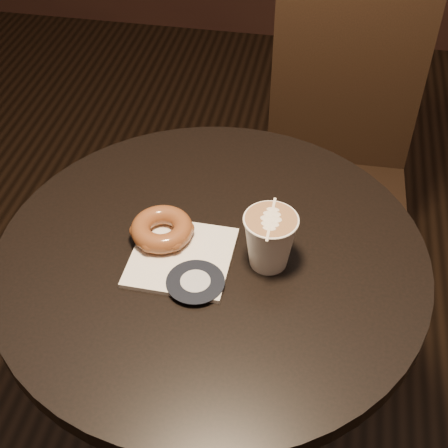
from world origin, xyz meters
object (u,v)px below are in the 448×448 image
at_px(pastry_bag, 181,257).
at_px(doughnut, 162,229).
at_px(chair, 338,151).
at_px(cafe_table, 213,327).
at_px(latte_cup, 270,241).

xyz_separation_m(pastry_bag, doughnut, (-0.04, 0.04, 0.02)).
distance_m(chair, pastry_bag, 0.73).
xyz_separation_m(cafe_table, chair, (0.20, 0.62, -0.03)).
height_order(pastry_bag, latte_cup, latte_cup).
bearing_deg(cafe_table, pastry_bag, -149.65).
height_order(pastry_bag, doughnut, doughnut).
bearing_deg(cafe_table, doughnut, 172.68).
bearing_deg(latte_cup, pastry_bag, -172.18).
height_order(cafe_table, doughnut, doughnut).
bearing_deg(doughnut, cafe_table, -7.32).
bearing_deg(pastry_bag, chair, 70.64).
relative_size(chair, pastry_bag, 5.93).
distance_m(pastry_bag, latte_cup, 0.14).
bearing_deg(chair, cafe_table, -109.01).
relative_size(cafe_table, latte_cup, 7.98).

